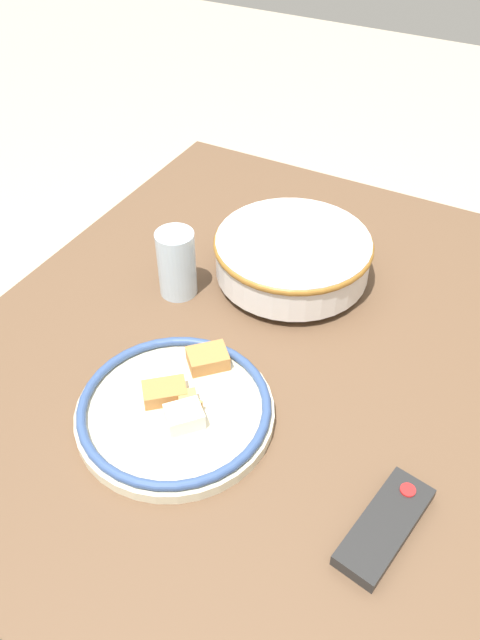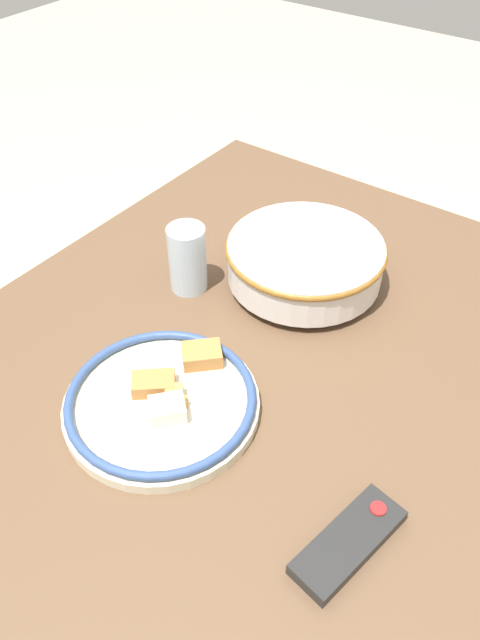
{
  "view_description": "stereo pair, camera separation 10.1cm",
  "coord_description": "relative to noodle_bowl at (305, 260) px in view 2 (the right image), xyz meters",
  "views": [
    {
      "loc": [
        0.67,
        0.31,
        1.5
      ],
      "look_at": [
        0.02,
        -0.05,
        0.82
      ],
      "focal_mm": 35.0,
      "sensor_mm": 36.0,
      "label": 1
    },
    {
      "loc": [
        0.62,
        0.39,
        1.5
      ],
      "look_at": [
        0.02,
        -0.05,
        0.82
      ],
      "focal_mm": 35.0,
      "sensor_mm": 36.0,
      "label": 2
    }
  ],
  "objects": [
    {
      "name": "dining_table",
      "position": [
        0.17,
        0.04,
        -0.15
      ],
      "size": [
        1.12,
        0.96,
        0.78
      ],
      "color": "brown",
      "rests_on": "ground_plane"
    },
    {
      "name": "noodle_bowl",
      "position": [
        0.0,
        0.0,
        0.0
      ],
      "size": [
        0.29,
        0.29,
        0.09
      ],
      "color": "silver",
      "rests_on": "dining_table"
    },
    {
      "name": "drinking_glass",
      "position": [
        0.13,
        -0.16,
        0.01
      ],
      "size": [
        0.07,
        0.07,
        0.13
      ],
      "color": "silver",
      "rests_on": "dining_table"
    },
    {
      "name": "ground_plane",
      "position": [
        0.17,
        0.04,
        -0.83
      ],
      "size": [
        8.0,
        8.0,
        0.0
      ],
      "primitive_type": "plane",
      "color": "#B7A88E"
    },
    {
      "name": "food_plate",
      "position": [
        0.38,
        -0.01,
        -0.03
      ],
      "size": [
        0.29,
        0.29,
        0.05
      ],
      "color": "beige",
      "rests_on": "dining_table"
    },
    {
      "name": "tv_remote",
      "position": [
        0.41,
        0.32,
        -0.04
      ],
      "size": [
        0.17,
        0.09,
        0.02
      ],
      "rotation": [
        0.0,
        0.0,
        1.39
      ],
      "color": "black",
      "rests_on": "dining_table"
    }
  ]
}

